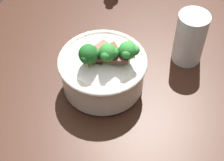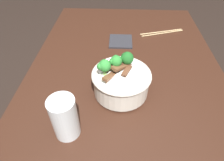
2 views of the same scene
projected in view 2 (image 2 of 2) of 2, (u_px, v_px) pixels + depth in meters
name	position (u px, v px, depth m)	size (l,w,h in m)	color
ground	(120.00, 159.00, 1.34)	(10.00, 10.00, 0.00)	black
dining_table	(124.00, 90.00, 0.88)	(1.26, 0.81, 0.79)	#381E14
rice_bowl	(121.00, 79.00, 0.67)	(0.20, 0.20, 0.15)	silver
drinking_glass	(65.00, 119.00, 0.55)	(0.08, 0.08, 0.14)	white
chopsticks_pair	(162.00, 33.00, 1.03)	(0.09, 0.23, 0.01)	tan
folded_napkin	(121.00, 41.00, 0.97)	(0.12, 0.11, 0.01)	#28282D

